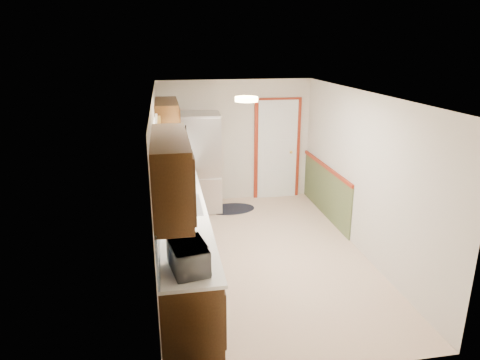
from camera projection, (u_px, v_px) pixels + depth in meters
name	position (u px, v px, depth m)	size (l,w,h in m)	color
room_shell	(264.00, 179.00, 6.13)	(3.20, 5.20, 2.52)	beige
kitchen_run	(179.00, 217.00, 5.77)	(0.63, 4.00, 2.20)	#361F0C
back_wall_trim	(287.00, 158.00, 8.46)	(1.12, 2.30, 2.08)	maroon
ceiling_fixture	(246.00, 99.00, 5.53)	(0.30, 0.30, 0.06)	#FFD88C
microwave	(189.00, 254.00, 4.13)	(0.49, 0.27, 0.34)	white
refrigerator	(200.00, 162.00, 8.01)	(0.80, 0.79, 1.85)	#B7B7BC
rug	(231.00, 209.00, 8.24)	(0.91, 0.59, 0.01)	black
cooktop	(177.00, 172.00, 7.32)	(0.52, 0.63, 0.02)	black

